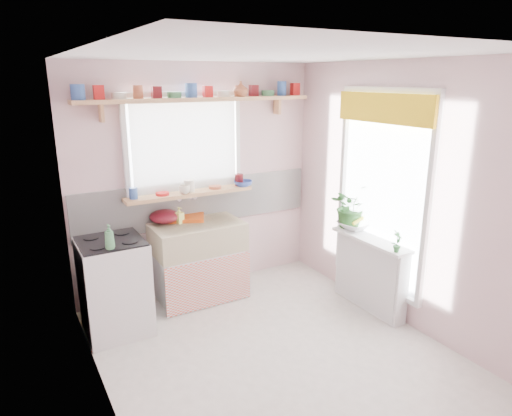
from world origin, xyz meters
TOP-DOWN VIEW (x-y plane):
  - room at (0.66, 0.86)m, footprint 3.20×3.20m
  - sink_unit at (-0.15, 1.29)m, footprint 0.95×0.65m
  - cooker at (-1.10, 1.05)m, footprint 0.58×0.58m
  - radiator_ledge at (1.30, 0.20)m, footprint 0.22×0.95m
  - windowsill at (-0.15, 1.48)m, footprint 1.40×0.22m
  - pine_shelf at (0.00, 1.47)m, footprint 2.52×0.24m
  - shelf_crockery at (0.00, 1.47)m, footprint 2.47×0.11m
  - sill_crockery at (-0.15, 1.48)m, footprint 1.35×0.11m
  - dish_tray at (-0.19, 1.50)m, footprint 0.46×0.42m
  - colander at (-0.44, 1.50)m, footprint 0.40×0.40m
  - jade_plant at (1.33, 0.60)m, footprint 0.54×0.51m
  - fruit_bowl at (1.33, 0.51)m, footprint 0.38×0.38m
  - herb_pot at (1.21, -0.20)m, footprint 0.13×0.12m
  - soap_bottle_sink at (-0.30, 1.42)m, footprint 0.10×0.10m
  - sill_cup at (-0.23, 1.42)m, footprint 0.15×0.15m
  - sill_bowl at (0.47, 1.42)m, footprint 0.22×0.22m
  - shelf_vase at (0.45, 1.41)m, footprint 0.20×0.20m
  - cooker_bottle at (-1.15, 0.83)m, footprint 0.09×0.10m
  - fruit at (1.34, 0.52)m, footprint 0.20×0.14m

SIDE VIEW (x-z plane):
  - radiator_ledge at x=1.30m, z-range 0.01..0.78m
  - sink_unit at x=-0.15m, z-range -0.13..0.99m
  - cooker at x=-1.10m, z-range 0.00..0.92m
  - fruit_bowl at x=1.33m, z-range 0.78..0.86m
  - dish_tray at x=-0.19m, z-range 0.85..0.89m
  - fruit at x=1.34m, z-range 0.83..0.93m
  - herb_pot at x=1.21m, z-range 0.78..0.99m
  - colander at x=-0.44m, z-range 0.85..0.99m
  - soap_bottle_sink at x=-0.30m, z-range 0.85..1.02m
  - jade_plant at x=1.33m, z-range 0.77..1.25m
  - cooker_bottle at x=-1.15m, z-range 0.92..1.13m
  - windowsill at x=-0.15m, z-range 1.12..1.16m
  - sill_bowl at x=0.47m, z-range 1.16..1.22m
  - sill_cup at x=-0.23m, z-range 1.16..1.25m
  - sill_crockery at x=-0.15m, z-range 1.16..1.28m
  - room at x=0.66m, z-range -0.23..2.97m
  - pine_shelf at x=0.00m, z-range 2.10..2.14m
  - shelf_crockery at x=0.00m, z-range 2.14..2.26m
  - shelf_vase at x=0.45m, z-range 2.14..2.30m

